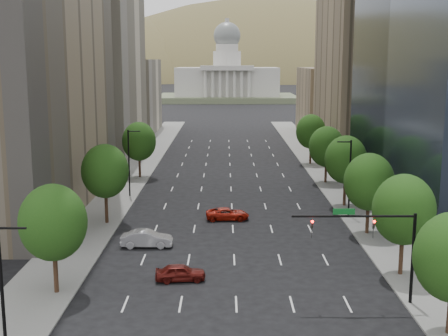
{
  "coord_description": "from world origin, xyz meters",
  "views": [
    {
      "loc": [
        -0.84,
        -11.74,
        18.04
      ],
      "look_at": [
        -0.94,
        42.87,
        8.0
      ],
      "focal_mm": 47.55,
      "sensor_mm": 36.0,
      "label": 1
    }
  ],
  "objects_px": {
    "capitol": "(227,81)",
    "car_maroon": "(180,272)",
    "traffic_signal": "(380,238)",
    "car_red_far": "(227,214)",
    "car_silver": "(147,239)"
  },
  "relations": [
    {
      "from": "traffic_signal",
      "to": "car_maroon",
      "type": "relative_size",
      "value": 2.2
    },
    {
      "from": "capitol",
      "to": "car_silver",
      "type": "relative_size",
      "value": 11.98
    },
    {
      "from": "car_maroon",
      "to": "car_silver",
      "type": "distance_m",
      "value": 9.8
    },
    {
      "from": "traffic_signal",
      "to": "capitol",
      "type": "bearing_deg",
      "value": 92.74
    },
    {
      "from": "capitol",
      "to": "car_silver",
      "type": "bearing_deg",
      "value": -92.36
    },
    {
      "from": "traffic_signal",
      "to": "car_red_far",
      "type": "height_order",
      "value": "traffic_signal"
    },
    {
      "from": "traffic_signal",
      "to": "car_red_far",
      "type": "bearing_deg",
      "value": 115.03
    },
    {
      "from": "capitol",
      "to": "car_red_far",
      "type": "xyz_separation_m",
      "value": [
        -0.56,
        -195.95,
        -7.9
      ]
    },
    {
      "from": "car_maroon",
      "to": "car_silver",
      "type": "relative_size",
      "value": 0.83
    },
    {
      "from": "car_red_far",
      "to": "car_silver",
      "type": "bearing_deg",
      "value": 139.22
    },
    {
      "from": "car_silver",
      "to": "car_red_far",
      "type": "relative_size",
      "value": 1.02
    },
    {
      "from": "traffic_signal",
      "to": "car_red_far",
      "type": "distance_m",
      "value": 26.6
    },
    {
      "from": "capitol",
      "to": "car_maroon",
      "type": "height_order",
      "value": "capitol"
    },
    {
      "from": "traffic_signal",
      "to": "car_red_far",
      "type": "relative_size",
      "value": 1.86
    },
    {
      "from": "capitol",
      "to": "car_maroon",
      "type": "relative_size",
      "value": 14.48
    }
  ]
}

